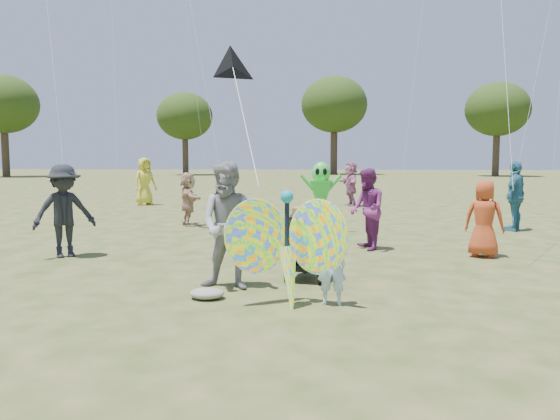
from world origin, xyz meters
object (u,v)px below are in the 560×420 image
object	(u,v)px
crowd_c	(515,196)
alien_kite	(321,193)
crowd_d	(188,199)
crowd_j	(351,184)
adult_man	(230,226)
crowd_e	(367,209)
crowd_b	(64,211)
crowd_a	(484,219)
child_girl	(332,265)
crowd_g	(145,181)
jogging_stroller	(305,238)
butterfly_kite	(288,250)

from	to	relation	value
crowd_c	alien_kite	world-z (taller)	crowd_c
crowd_d	crowd_j	world-z (taller)	crowd_j
adult_man	crowd_e	xyz separation A→B (m)	(2.20, 3.44, -0.07)
crowd_b	crowd_a	bearing A→B (deg)	-32.29
crowd_c	crowd_e	bearing A→B (deg)	-13.34
crowd_a	crowd_e	xyz separation A→B (m)	(-2.08, 0.68, 0.10)
child_girl	crowd_a	distance (m)	4.55
child_girl	crowd_g	distance (m)	15.66
child_girl	adult_man	bearing A→B (deg)	-29.88
jogging_stroller	crowd_c	bearing A→B (deg)	59.52
crowd_g	alien_kite	bearing A→B (deg)	-94.90
crowd_d	crowd_g	bearing A→B (deg)	2.30
adult_man	crowd_j	size ratio (longest dim) A/B	1.05
child_girl	crowd_j	xyz separation A→B (m)	(1.06, 14.32, 0.35)
jogging_stroller	alien_kite	world-z (taller)	alien_kite
crowd_d	crowd_e	size ratio (longest dim) A/B	0.89
crowd_c	jogging_stroller	size ratio (longest dim) A/B	1.60
child_girl	crowd_c	world-z (taller)	crowd_c
crowd_e	crowd_j	bearing A→B (deg)	165.56
crowd_j	crowd_g	bearing A→B (deg)	-101.99
child_girl	crowd_d	distance (m)	8.57
crowd_d	crowd_c	bearing A→B (deg)	-117.42
crowd_a	crowd_g	xyz separation A→B (m)	(-9.79, 10.54, 0.20)
butterfly_kite	alien_kite	size ratio (longest dim) A/B	1.00
crowd_b	crowd_j	xyz separation A→B (m)	(5.89, 11.36, -0.01)
crowd_a	crowd_c	distance (m)	4.28
crowd_a	crowd_j	world-z (taller)	crowd_j
crowd_a	crowd_e	bearing A→B (deg)	4.65
crowd_e	butterfly_kite	world-z (taller)	crowd_e
child_girl	crowd_g	bearing A→B (deg)	-65.67
crowd_a	crowd_b	world-z (taller)	crowd_b
adult_man	crowd_d	size ratio (longest dim) A/B	1.23
crowd_g	child_girl	bearing A→B (deg)	-111.51
crowd_b	crowd_c	world-z (taller)	crowd_c
adult_man	butterfly_kite	world-z (taller)	adult_man
jogging_stroller	butterfly_kite	size ratio (longest dim) A/B	0.63
crowd_a	crowd_d	size ratio (longest dim) A/B	0.99
crowd_e	alien_kite	world-z (taller)	alien_kite
crowd_b	crowd_c	xyz separation A→B (m)	(9.60, 4.39, 0.02)
child_girl	crowd_e	bearing A→B (deg)	-102.67
adult_man	jogging_stroller	world-z (taller)	adult_man
crowd_b	crowd_e	distance (m)	5.77
butterfly_kite	crowd_a	bearing A→B (deg)	46.34
crowd_c	crowd_d	world-z (taller)	crowd_c
crowd_a	crowd_j	bearing A→B (deg)	-57.72
crowd_a	alien_kite	bearing A→B (deg)	-24.18
crowd_g	jogging_stroller	bearing A→B (deg)	-110.17
crowd_c	jogging_stroller	xyz separation A→B (m)	(-5.13, -5.86, -0.27)
crowd_a	crowd_g	distance (m)	14.39
alien_kite	butterfly_kite	bearing A→B (deg)	-93.63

